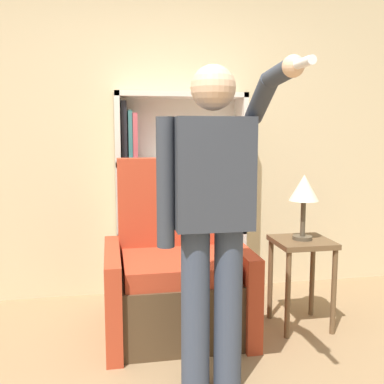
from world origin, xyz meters
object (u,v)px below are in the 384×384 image
Objects in this scene: person_standing at (212,211)px; side_table at (302,258)px; armchair at (175,277)px; table_lamp at (304,192)px; bookcase at (170,199)px.

person_standing reaches higher than side_table.
armchair is 1.07m from table_lamp.
bookcase is 2.67× the size of side_table.
bookcase reaches higher than armchair.
bookcase is at bearing 137.43° from side_table.
side_table is at bearing -116.57° from table_lamp.
side_table is at bearing -42.57° from bookcase.
table_lamp reaches higher than side_table.
person_standing reaches higher than armchair.
person_standing is at bearing -140.25° from side_table.
table_lamp is at bearing 63.43° from side_table.
side_table is 1.39× the size of table_lamp.
bookcase is 1.13m from table_lamp.
person_standing is at bearing -140.25° from table_lamp.
side_table is at bearing -7.78° from armchair.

